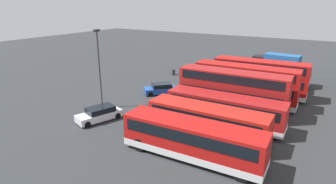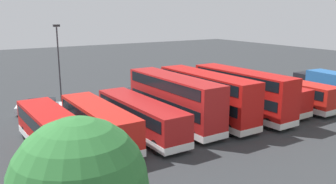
{
  "view_description": "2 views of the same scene",
  "coord_description": "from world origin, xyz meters",
  "px_view_note": "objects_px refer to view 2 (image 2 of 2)",
  "views": [
    {
      "loc": [
        29.67,
        18.75,
        11.51
      ],
      "look_at": [
        2.4,
        2.11,
        1.15
      ],
      "focal_mm": 29.69,
      "sensor_mm": 36.0,
      "label": 1
    },
    {
      "loc": [
        18.47,
        35.59,
        10.12
      ],
      "look_at": [
        -1.02,
        4.51,
        1.8
      ],
      "focal_mm": 37.92,
      "sensor_mm": 36.0,
      "label": 2
    }
  ],
  "objects_px": {
    "bus_single_deck_seventh": "(98,122)",
    "waste_bin_yellow": "(185,83)",
    "bus_double_decker_fifth": "(174,99)",
    "bus_single_deck_near_end": "(285,91)",
    "car_hatchback_silver": "(135,95)",
    "bus_double_decker_fourth": "(206,96)",
    "box_truck_blue": "(325,84)",
    "bus_single_deck_sixth": "(140,116)",
    "bus_single_deck_second": "(262,95)",
    "bus_double_decker_third": "(242,92)",
    "car_small_green": "(40,107)",
    "bus_single_deck_far_end": "(53,132)",
    "lamp_post_tall": "(59,59)"
  },
  "relations": [
    {
      "from": "bus_single_deck_second",
      "to": "waste_bin_yellow",
      "type": "height_order",
      "value": "bus_single_deck_second"
    },
    {
      "from": "bus_double_decker_fifth",
      "to": "car_hatchback_silver",
      "type": "bearing_deg",
      "value": -96.41
    },
    {
      "from": "bus_double_decker_third",
      "to": "car_hatchback_silver",
      "type": "xyz_separation_m",
      "value": [
        6.16,
        -11.01,
        -1.75
      ]
    },
    {
      "from": "bus_double_decker_fourth",
      "to": "box_truck_blue",
      "type": "bearing_deg",
      "value": 179.22
    },
    {
      "from": "bus_single_deck_seventh",
      "to": "lamp_post_tall",
      "type": "bearing_deg",
      "value": -93.25
    },
    {
      "from": "bus_single_deck_far_end",
      "to": "bus_single_deck_seventh",
      "type": "bearing_deg",
      "value": -174.36
    },
    {
      "from": "bus_single_deck_sixth",
      "to": "bus_single_deck_seventh",
      "type": "bearing_deg",
      "value": -3.98
    },
    {
      "from": "bus_double_decker_fourth",
      "to": "car_hatchback_silver",
      "type": "height_order",
      "value": "bus_double_decker_fourth"
    },
    {
      "from": "bus_single_deck_seventh",
      "to": "bus_double_decker_third",
      "type": "bearing_deg",
      "value": 177.02
    },
    {
      "from": "bus_double_decker_fourth",
      "to": "waste_bin_yellow",
      "type": "distance_m",
      "value": 15.85
    },
    {
      "from": "bus_single_deck_near_end",
      "to": "bus_double_decker_fifth",
      "type": "xyz_separation_m",
      "value": [
        14.1,
        -0.63,
        0.83
      ]
    },
    {
      "from": "bus_single_deck_near_end",
      "to": "bus_double_decker_third",
      "type": "distance_m",
      "value": 6.88
    },
    {
      "from": "box_truck_blue",
      "to": "bus_double_decker_fourth",
      "type": "bearing_deg",
      "value": -0.78
    },
    {
      "from": "car_small_green",
      "to": "bus_single_deck_far_end",
      "type": "bearing_deg",
      "value": 82.22
    },
    {
      "from": "bus_double_decker_fifth",
      "to": "bus_single_deck_seventh",
      "type": "relative_size",
      "value": 1.1
    },
    {
      "from": "bus_double_decker_fourth",
      "to": "car_small_green",
      "type": "distance_m",
      "value": 16.87
    },
    {
      "from": "bus_single_deck_near_end",
      "to": "bus_double_decker_fourth",
      "type": "bearing_deg",
      "value": -1.39
    },
    {
      "from": "bus_single_deck_far_end",
      "to": "waste_bin_yellow",
      "type": "bearing_deg",
      "value": -146.5
    },
    {
      "from": "bus_single_deck_near_end",
      "to": "car_hatchback_silver",
      "type": "bearing_deg",
      "value": -39.18
    },
    {
      "from": "bus_double_decker_third",
      "to": "car_hatchback_silver",
      "type": "bearing_deg",
      "value": -60.76
    },
    {
      "from": "bus_single_deck_near_end",
      "to": "lamp_post_tall",
      "type": "distance_m",
      "value": 24.94
    },
    {
      "from": "bus_single_deck_sixth",
      "to": "bus_single_deck_second",
      "type": "bearing_deg",
      "value": -179.33
    },
    {
      "from": "bus_double_decker_third",
      "to": "bus_single_deck_sixth",
      "type": "xyz_separation_m",
      "value": [
        10.96,
        -0.51,
        -0.83
      ]
    },
    {
      "from": "bus_single_deck_second",
      "to": "bus_single_deck_sixth",
      "type": "bearing_deg",
      "value": 0.67
    },
    {
      "from": "bus_double_decker_fifth",
      "to": "bus_single_deck_seventh",
      "type": "distance_m",
      "value": 7.32
    },
    {
      "from": "bus_single_deck_sixth",
      "to": "box_truck_blue",
      "type": "height_order",
      "value": "box_truck_blue"
    },
    {
      "from": "bus_double_decker_third",
      "to": "bus_single_deck_seventh",
      "type": "distance_m",
      "value": 14.59
    },
    {
      "from": "box_truck_blue",
      "to": "car_hatchback_silver",
      "type": "distance_m",
      "value": 22.72
    },
    {
      "from": "bus_double_decker_third",
      "to": "waste_bin_yellow",
      "type": "distance_m",
      "value": 15.15
    },
    {
      "from": "bus_single_deck_near_end",
      "to": "car_hatchback_silver",
      "type": "relative_size",
      "value": 2.83
    },
    {
      "from": "bus_single_deck_near_end",
      "to": "bus_single_deck_far_end",
      "type": "height_order",
      "value": "same"
    },
    {
      "from": "bus_double_decker_third",
      "to": "lamp_post_tall",
      "type": "bearing_deg",
      "value": -45.48
    },
    {
      "from": "bus_single_deck_seventh",
      "to": "bus_single_deck_far_end",
      "type": "xyz_separation_m",
      "value": [
        3.6,
        0.36,
        0.0
      ]
    },
    {
      "from": "bus_single_deck_seventh",
      "to": "waste_bin_yellow",
      "type": "height_order",
      "value": "bus_single_deck_seventh"
    },
    {
      "from": "bus_double_decker_fourth",
      "to": "bus_double_decker_fifth",
      "type": "xyz_separation_m",
      "value": [
        3.39,
        -0.37,
        -0.0
      ]
    },
    {
      "from": "bus_single_deck_second",
      "to": "car_hatchback_silver",
      "type": "xyz_separation_m",
      "value": [
        9.61,
        -10.33,
        -0.92
      ]
    },
    {
      "from": "bus_single_deck_second",
      "to": "waste_bin_yellow",
      "type": "xyz_separation_m",
      "value": [
        0.08,
        -13.96,
        -1.15
      ]
    },
    {
      "from": "bus_double_decker_fifth",
      "to": "bus_single_deck_seventh",
      "type": "height_order",
      "value": "bus_double_decker_fifth"
    },
    {
      "from": "bus_double_decker_fifth",
      "to": "waste_bin_yellow",
      "type": "distance_m",
      "value": 17.37
    },
    {
      "from": "bus_single_deck_near_end",
      "to": "box_truck_blue",
      "type": "height_order",
      "value": "box_truck_blue"
    },
    {
      "from": "bus_single_deck_seventh",
      "to": "box_truck_blue",
      "type": "xyz_separation_m",
      "value": [
        -28.47,
        0.31,
        0.09
      ]
    },
    {
      "from": "bus_double_decker_fourth",
      "to": "bus_double_decker_fifth",
      "type": "distance_m",
      "value": 3.41
    },
    {
      "from": "car_hatchback_silver",
      "to": "waste_bin_yellow",
      "type": "relative_size",
      "value": 4.36
    },
    {
      "from": "bus_single_deck_second",
      "to": "bus_double_decker_third",
      "type": "relative_size",
      "value": 0.92
    },
    {
      "from": "bus_single_deck_seventh",
      "to": "waste_bin_yellow",
      "type": "bearing_deg",
      "value": -142.22
    },
    {
      "from": "bus_single_deck_far_end",
      "to": "lamp_post_tall",
      "type": "height_order",
      "value": "lamp_post_tall"
    },
    {
      "from": "bus_double_decker_fourth",
      "to": "box_truck_blue",
      "type": "height_order",
      "value": "bus_double_decker_fourth"
    },
    {
      "from": "bus_single_deck_sixth",
      "to": "box_truck_blue",
      "type": "xyz_separation_m",
      "value": [
        -24.89,
        0.06,
        0.08
      ]
    },
    {
      "from": "bus_double_decker_third",
      "to": "bus_double_decker_fourth",
      "type": "distance_m",
      "value": 3.96
    },
    {
      "from": "bus_double_decker_third",
      "to": "bus_double_decker_fifth",
      "type": "height_order",
      "value": "same"
    }
  ]
}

